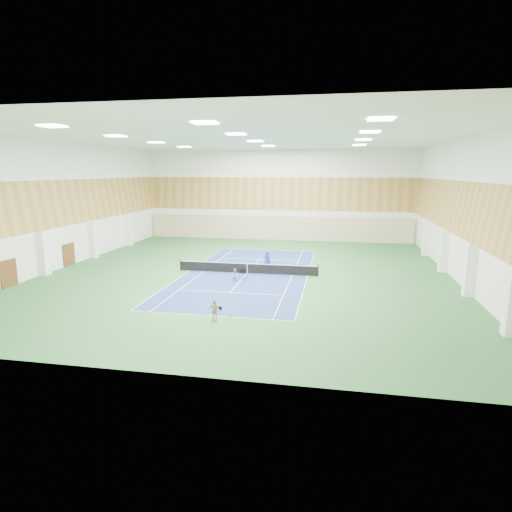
# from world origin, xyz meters

# --- Properties ---
(ground) EXTENTS (40.00, 40.00, 0.00)m
(ground) POSITION_xyz_m (0.00, 0.00, 0.00)
(ground) COLOR #29602E
(ground) RESTS_ON ground
(room_shell) EXTENTS (36.00, 40.00, 12.00)m
(room_shell) POSITION_xyz_m (0.00, 0.00, 6.00)
(room_shell) COLOR white
(room_shell) RESTS_ON ground
(wood_cladding) EXTENTS (36.00, 40.00, 8.00)m
(wood_cladding) POSITION_xyz_m (0.00, 0.00, 8.00)
(wood_cladding) COLOR #B38342
(wood_cladding) RESTS_ON room_shell
(ceiling_light_grid) EXTENTS (21.40, 25.40, 0.06)m
(ceiling_light_grid) POSITION_xyz_m (0.00, 0.00, 11.92)
(ceiling_light_grid) COLOR white
(ceiling_light_grid) RESTS_ON room_shell
(court_surface) EXTENTS (10.97, 23.77, 0.01)m
(court_surface) POSITION_xyz_m (0.00, 0.00, 0.01)
(court_surface) COLOR navy
(court_surface) RESTS_ON ground
(tennis_balls_scatter) EXTENTS (10.57, 22.77, 0.07)m
(tennis_balls_scatter) POSITION_xyz_m (0.00, 0.00, 0.05)
(tennis_balls_scatter) COLOR #D0E927
(tennis_balls_scatter) RESTS_ON ground
(tennis_net) EXTENTS (12.80, 0.10, 1.10)m
(tennis_net) POSITION_xyz_m (0.00, 0.00, 0.55)
(tennis_net) COLOR black
(tennis_net) RESTS_ON ground
(back_curtain) EXTENTS (35.40, 0.16, 3.20)m
(back_curtain) POSITION_xyz_m (0.00, 19.75, 1.60)
(back_curtain) COLOR #C6B793
(back_curtain) RESTS_ON ground
(door_left_a) EXTENTS (0.08, 1.80, 2.20)m
(door_left_a) POSITION_xyz_m (-17.92, -8.00, 1.10)
(door_left_a) COLOR #593319
(door_left_a) RESTS_ON ground
(door_left_b) EXTENTS (0.08, 1.80, 2.20)m
(door_left_b) POSITION_xyz_m (-17.92, 0.00, 1.10)
(door_left_b) COLOR #593319
(door_left_b) RESTS_ON ground
(coach) EXTENTS (0.71, 0.53, 1.79)m
(coach) POSITION_xyz_m (1.57, 1.67, 0.90)
(coach) COLOR navy
(coach) RESTS_ON ground
(child_court) EXTENTS (0.70, 0.65, 1.15)m
(child_court) POSITION_xyz_m (-0.35, -3.20, 0.57)
(child_court) COLOR #929199
(child_court) RESTS_ON ground
(child_apron) EXTENTS (0.82, 0.43, 1.34)m
(child_apron) POSITION_xyz_m (0.56, -12.69, 0.67)
(child_apron) COLOR tan
(child_apron) RESTS_ON ground
(ball_cart) EXTENTS (0.65, 0.65, 0.85)m
(ball_cart) POSITION_xyz_m (0.08, -2.19, 0.42)
(ball_cart) COLOR black
(ball_cart) RESTS_ON ground
(cone_svc_a) EXTENTS (0.17, 0.17, 0.19)m
(cone_svc_a) POSITION_xyz_m (-3.45, -6.48, 0.10)
(cone_svc_a) COLOR orange
(cone_svc_a) RESTS_ON ground
(cone_svc_b) EXTENTS (0.19, 0.19, 0.20)m
(cone_svc_b) POSITION_xyz_m (-1.18, -6.90, 0.10)
(cone_svc_b) COLOR orange
(cone_svc_b) RESTS_ON ground
(cone_svc_c) EXTENTS (0.18, 0.18, 0.20)m
(cone_svc_c) POSITION_xyz_m (0.75, -5.83, 0.10)
(cone_svc_c) COLOR orange
(cone_svc_c) RESTS_ON ground
(cone_svc_d) EXTENTS (0.21, 0.21, 0.23)m
(cone_svc_d) POSITION_xyz_m (3.27, -5.85, 0.12)
(cone_svc_d) COLOR #FF520D
(cone_svc_d) RESTS_ON ground
(cone_base_a) EXTENTS (0.22, 0.22, 0.24)m
(cone_base_a) POSITION_xyz_m (-4.42, -11.81, 0.12)
(cone_base_a) COLOR orange
(cone_base_a) RESTS_ON ground
(cone_base_b) EXTENTS (0.22, 0.22, 0.24)m
(cone_base_b) POSITION_xyz_m (-1.38, -11.69, 0.12)
(cone_base_b) COLOR orange
(cone_base_b) RESTS_ON ground
(cone_base_c) EXTENTS (0.21, 0.21, 0.23)m
(cone_base_c) POSITION_xyz_m (1.36, -11.84, 0.11)
(cone_base_c) COLOR #E6600C
(cone_base_c) RESTS_ON ground
(cone_base_d) EXTENTS (0.20, 0.20, 0.22)m
(cone_base_d) POSITION_xyz_m (4.48, -11.60, 0.11)
(cone_base_d) COLOR orange
(cone_base_d) RESTS_ON ground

